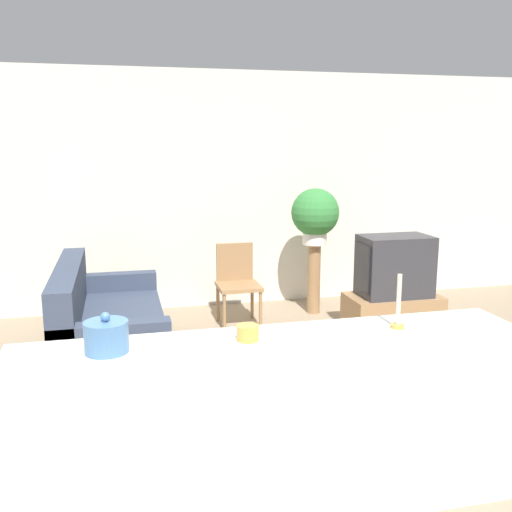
# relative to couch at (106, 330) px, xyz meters

# --- Properties ---
(ground_plane) EXTENTS (14.00, 14.00, 0.00)m
(ground_plane) POSITION_rel_couch_xyz_m (0.88, -1.82, -0.30)
(ground_plane) COLOR gray
(wall_back) EXTENTS (9.00, 0.06, 2.70)m
(wall_back) POSITION_rel_couch_xyz_m (0.88, 1.61, 1.05)
(wall_back) COLOR silver
(wall_back) RESTS_ON ground_plane
(couch) EXTENTS (0.88, 1.79, 0.88)m
(couch) POSITION_rel_couch_xyz_m (0.00, 0.00, 0.00)
(couch) COLOR #384256
(couch) RESTS_ON ground_plane
(tv_stand) EXTENTS (0.90, 0.50, 0.43)m
(tv_stand) POSITION_rel_couch_xyz_m (2.74, 0.03, -0.09)
(tv_stand) COLOR #9E754C
(tv_stand) RESTS_ON ground_plane
(television) EXTENTS (0.69, 0.42, 0.59)m
(television) POSITION_rel_couch_xyz_m (2.73, 0.03, 0.42)
(television) COLOR #333338
(television) RESTS_ON tv_stand
(wooden_chair) EXTENTS (0.44, 0.44, 0.85)m
(wooden_chair) POSITION_rel_couch_xyz_m (1.34, 0.85, 0.17)
(wooden_chair) COLOR #9E754C
(wooden_chair) RESTS_ON ground_plane
(plant_stand) EXTENTS (0.14, 0.14, 0.79)m
(plant_stand) POSITION_rel_couch_xyz_m (2.26, 1.01, 0.09)
(plant_stand) COLOR #9E754C
(plant_stand) RESTS_ON ground_plane
(potted_plant) EXTENTS (0.53, 0.53, 0.62)m
(potted_plant) POSITION_rel_couch_xyz_m (2.26, 1.01, 0.82)
(potted_plant) COLOR white
(potted_plant) RESTS_ON plant_stand
(foreground_counter) EXTENTS (2.59, 0.44, 0.95)m
(foreground_counter) POSITION_rel_couch_xyz_m (0.88, -2.31, 0.17)
(foreground_counter) COLOR white
(foreground_counter) RESTS_ON ground_plane
(decorative_bowl) EXTENTS (0.20, 0.20, 0.19)m
(decorative_bowl) POSITION_rel_couch_xyz_m (0.07, -2.31, 0.72)
(decorative_bowl) COLOR #4C7AAD
(decorative_bowl) RESTS_ON foreground_counter
(candle_jar) EXTENTS (0.11, 0.11, 0.08)m
(candle_jar) POSITION_rel_couch_xyz_m (0.74, -2.31, 0.69)
(candle_jar) COLOR gold
(candle_jar) RESTS_ON foreground_counter
(candlestick) EXTENTS (0.07, 0.07, 0.29)m
(candlestick) POSITION_rel_couch_xyz_m (1.54, -2.31, 0.75)
(candlestick) COLOR #B7933D
(candlestick) RESTS_ON foreground_counter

